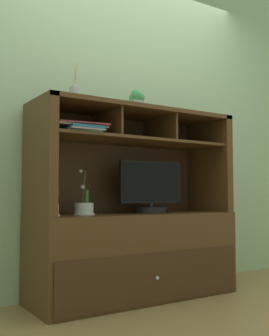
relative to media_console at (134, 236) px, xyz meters
The scene contains 9 objects.
floor_plane 0.45m from the media_console, 90.00° to the right, with size 6.00×6.00×0.02m, color olive.
back_wall 1.01m from the media_console, 90.00° to the left, with size 6.00×0.02×2.80m, color #97B38B.
media_console is the anchor object (origin of this frame).
tv_monitor 0.36m from the media_console, ahead, with size 0.53×0.23×0.38m.
potted_orchid 0.45m from the media_console, behind, with size 0.15×0.15×0.31m.
potted_fern 0.70m from the media_console, behind, with size 0.15×0.15×0.22m.
magazine_stack_left 0.87m from the media_console, behind, with size 0.37×0.33×0.06m.
diffuser_bottle 1.08m from the media_console, behind, with size 0.08×0.08×0.26m.
potted_succulent 0.98m from the media_console, 81.92° to the right, with size 0.14×0.13×0.15m.
Camera 1 is at (-1.65, -2.55, 0.74)m, focal length 44.96 mm.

